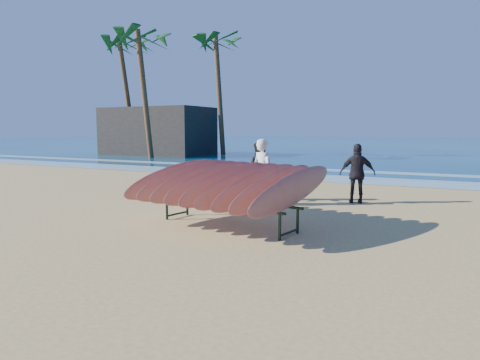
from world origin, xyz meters
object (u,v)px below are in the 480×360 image
at_px(person_dark_a, 261,172).
at_px(palm_left, 143,41).
at_px(palm_mid, 219,44).
at_px(person_dark_b, 357,174).
at_px(building, 157,131).
at_px(surfboard_rack, 227,184).
at_px(palm_right, 126,47).
at_px(person_white, 263,172).

bearing_deg(person_dark_a, palm_left, 135.29).
bearing_deg(palm_left, person_dark_a, -40.91).
relative_size(palm_left, palm_mid, 0.96).
bearing_deg(person_dark_b, building, -57.66).
distance_m(person_dark_a, person_dark_b, 2.64).
height_order(surfboard_rack, palm_mid, palm_mid).
height_order(building, palm_right, palm_right).
xyz_separation_m(person_dark_a, palm_left, (-13.96, 12.10, 6.93)).
relative_size(person_dark_a, palm_left, 0.19).
xyz_separation_m(person_dark_b, building, (-18.72, 15.45, 1.02)).
relative_size(person_dark_b, palm_left, 0.19).
relative_size(palm_mid, palm_right, 0.99).
bearing_deg(surfboard_rack, person_dark_b, 76.21).
xyz_separation_m(surfboard_rack, palm_left, (-14.64, 15.29, 6.87)).
bearing_deg(palm_left, person_dark_b, -34.30).
distance_m(person_dark_a, palm_mid, 21.48).
height_order(person_white, palm_left, palm_left).
height_order(palm_left, palm_mid, palm_mid).
xyz_separation_m(building, palm_left, (2.27, -4.22, 5.93)).
height_order(palm_left, palm_right, palm_right).
relative_size(person_white, person_dark_a, 1.06).
relative_size(person_dark_a, palm_right, 0.18).
relative_size(person_dark_b, building, 0.20).
relative_size(surfboard_rack, palm_mid, 0.40).
xyz_separation_m(person_white, palm_left, (-14.27, 12.65, 6.88)).
xyz_separation_m(person_dark_b, palm_right, (-20.82, 14.49, 7.47)).
relative_size(surfboard_rack, person_dark_a, 2.20).
bearing_deg(person_dark_a, palm_mid, 119.11).
height_order(surfboard_rack, palm_left, palm_left).
distance_m(person_dark_b, palm_left, 21.09).
height_order(person_dark_a, palm_left, palm_left).
height_order(surfboard_rack, person_dark_a, person_dark_a).
height_order(person_white, person_dark_a, person_white).
relative_size(person_dark_a, person_dark_b, 1.02).
bearing_deg(palm_mid, building, -173.10).
distance_m(building, palm_right, 6.85).
relative_size(person_dark_b, palm_right, 0.18).
bearing_deg(palm_mid, person_dark_a, -57.09).
bearing_deg(person_dark_a, person_dark_b, 15.57).
bearing_deg(palm_right, person_dark_a, -39.97).
xyz_separation_m(palm_left, palm_right, (-4.37, 3.27, 0.52)).
height_order(person_dark_a, building, building).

